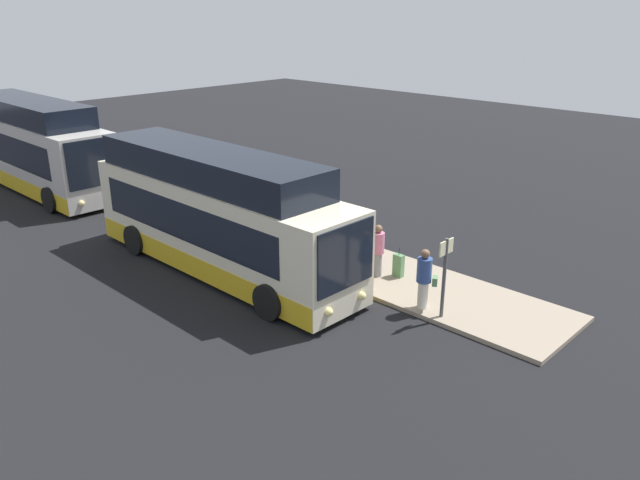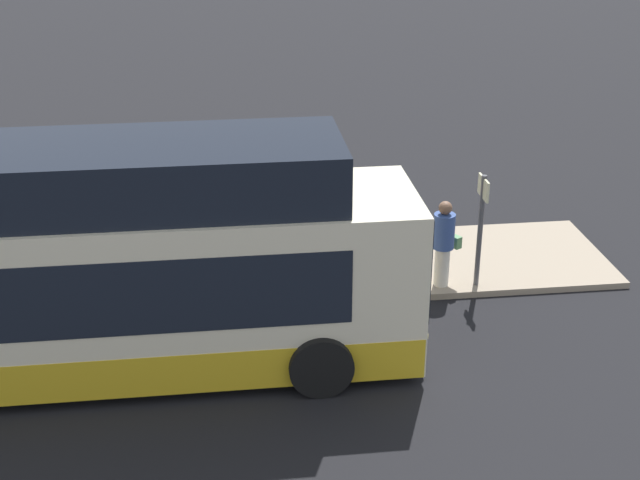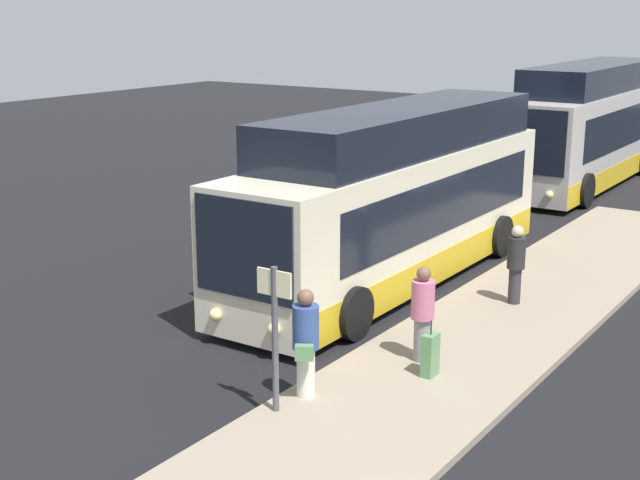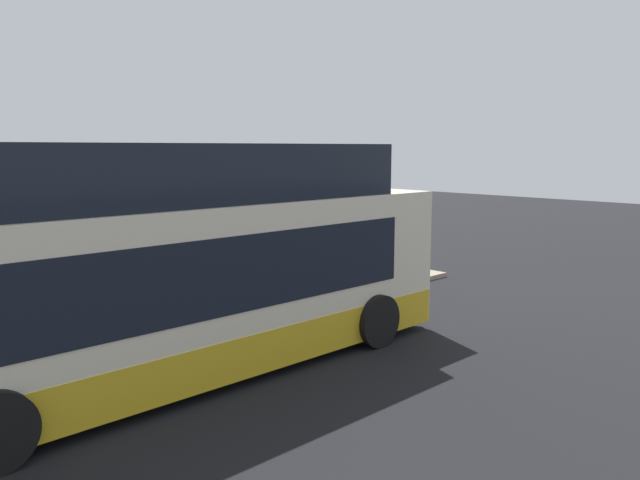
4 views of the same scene
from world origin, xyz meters
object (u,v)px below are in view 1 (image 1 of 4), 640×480
(bus_lead, at_px, (218,219))
(bus_second, at_px, (37,150))
(passenger_boarding, at_px, (424,277))
(passenger_with_bags, at_px, (378,249))
(passenger_waiting, at_px, (296,221))
(sign_post, at_px, (445,269))
(suitcase, at_px, (398,265))

(bus_lead, height_order, bus_second, bus_second)
(passenger_boarding, distance_m, passenger_with_bags, 2.47)
(passenger_waiting, relative_size, passenger_with_bags, 0.97)
(passenger_with_bags, xyz_separation_m, sign_post, (3.00, -0.91, 0.50))
(bus_lead, relative_size, sign_post, 4.74)
(bus_lead, xyz_separation_m, passenger_waiting, (0.40, 3.06, -0.73))
(passenger_waiting, distance_m, sign_post, 6.92)
(suitcase, bearing_deg, passenger_with_bags, -140.08)
(passenger_waiting, xyz_separation_m, passenger_with_bags, (3.82, -0.15, 0.02))
(passenger_boarding, relative_size, passenger_with_bags, 1.04)
(passenger_with_bags, height_order, suitcase, passenger_with_bags)
(passenger_boarding, xyz_separation_m, passenger_waiting, (-6.14, 0.98, -0.05))
(bus_lead, distance_m, passenger_boarding, 6.90)
(bus_second, bearing_deg, passenger_with_bags, 9.32)
(suitcase, bearing_deg, passenger_boarding, -34.61)
(bus_lead, xyz_separation_m, bus_second, (-13.52, -0.00, 0.13))
(bus_second, distance_m, passenger_with_bags, 17.99)
(passenger_with_bags, bearing_deg, bus_lead, -139.35)
(passenger_with_bags, bearing_deg, passenger_waiting, -176.28)
(bus_lead, height_order, passenger_with_bags, bus_lead)
(passenger_with_bags, bearing_deg, sign_post, -10.82)
(bus_lead, relative_size, passenger_with_bags, 6.38)
(passenger_waiting, xyz_separation_m, suitcase, (4.32, 0.27, -0.53))
(passenger_boarding, distance_m, sign_post, 0.83)
(bus_second, relative_size, passenger_with_bags, 6.20)
(sign_post, bearing_deg, bus_lead, -164.52)
(bus_second, relative_size, suitcase, 10.83)
(passenger_boarding, height_order, passenger_with_bags, passenger_boarding)
(bus_lead, xyz_separation_m, suitcase, (4.72, 3.33, -1.26))
(suitcase, relative_size, sign_post, 0.43)
(bus_second, bearing_deg, passenger_waiting, 12.41)
(bus_lead, distance_m, passenger_waiting, 3.17)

